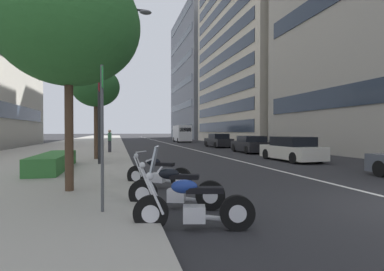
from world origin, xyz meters
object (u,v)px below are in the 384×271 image
at_px(motorcycle_far_end_row, 192,206).
at_px(pedestrian_on_plaza, 110,141).
at_px(car_mid_block_traffic, 292,149).
at_px(parking_sign_by_curb, 102,125).
at_px(car_far_down_avenue, 251,145).
at_px(car_approaching_light, 218,141).
at_px(motorcycle_mid_row, 175,190).
at_px(street_tree_mid_sidewalk, 96,87).
at_px(street_tree_far_plaza, 68,25).
at_px(delivery_van_ahead, 182,133).
at_px(motorcycle_nearest_camera, 158,174).
at_px(street_lamp_with_banners, 108,68).

relative_size(motorcycle_far_end_row, pedestrian_on_plaza, 1.23).
height_order(car_mid_block_traffic, parking_sign_by_curb, parking_sign_by_curb).
xyz_separation_m(car_far_down_avenue, car_approaching_light, (8.34, -0.15, 0.04)).
bearing_deg(motorcycle_mid_row, pedestrian_on_plaza, -63.00).
distance_m(parking_sign_by_curb, street_tree_mid_sidewalk, 11.93).
bearing_deg(street_tree_far_plaza, street_tree_mid_sidewalk, -0.29).
xyz_separation_m(car_mid_block_traffic, delivery_van_ahead, (30.83, -0.08, 0.73)).
height_order(car_far_down_avenue, pedestrian_on_plaza, pedestrian_on_plaza).
distance_m(motorcycle_far_end_row, car_far_down_avenue, 19.27).
bearing_deg(street_tree_far_plaza, motorcycle_far_end_row, -144.10).
bearing_deg(pedestrian_on_plaza, car_mid_block_traffic, 139.80).
relative_size(motorcycle_far_end_row, motorcycle_nearest_camera, 1.13).
bearing_deg(pedestrian_on_plaza, parking_sign_by_curb, 88.18).
relative_size(motorcycle_nearest_camera, street_lamp_with_banners, 0.24).
xyz_separation_m(street_tree_far_plaza, street_tree_mid_sidewalk, (9.30, -0.05, -0.29)).
bearing_deg(parking_sign_by_curb, car_approaching_light, -23.86).
bearing_deg(street_tree_mid_sidewalk, parking_sign_by_curb, -175.55).
bearing_deg(motorcycle_nearest_camera, car_mid_block_traffic, -109.09).
bearing_deg(parking_sign_by_curb, motorcycle_mid_row, -75.29).
height_order(car_approaching_light, street_tree_mid_sidewalk, street_tree_mid_sidewalk).
distance_m(car_far_down_avenue, delivery_van_ahead, 24.21).
bearing_deg(car_far_down_avenue, car_approaching_light, 1.58).
xyz_separation_m(motorcycle_far_end_row, parking_sign_by_curb, (1.07, 1.53, 1.42)).
bearing_deg(car_approaching_light, street_lamp_with_banners, 142.54).
height_order(motorcycle_nearest_camera, street_tree_mid_sidewalk, street_tree_mid_sidewalk).
relative_size(delivery_van_ahead, street_tree_mid_sidewalk, 1.14).
xyz_separation_m(motorcycle_far_end_row, delivery_van_ahead, (41.20, -8.59, 0.97)).
relative_size(motorcycle_nearest_camera, delivery_van_ahead, 0.31).
bearing_deg(motorcycle_nearest_camera, street_tree_far_plaza, 49.46).
relative_size(parking_sign_by_curb, street_tree_mid_sidewalk, 0.55).
bearing_deg(parking_sign_by_curb, motorcycle_far_end_row, -125.00).
height_order(delivery_van_ahead, street_lamp_with_banners, street_lamp_with_banners).
bearing_deg(pedestrian_on_plaza, motorcycle_far_end_row, 92.90).
distance_m(parking_sign_by_curb, street_lamp_with_banners, 9.44).
bearing_deg(parking_sign_by_curb, motorcycle_nearest_camera, -26.06).
distance_m(motorcycle_far_end_row, parking_sign_by_curb, 2.34).
bearing_deg(motorcycle_far_end_row, car_far_down_avenue, -104.44).
distance_m(motorcycle_mid_row, motorcycle_nearest_camera, 2.60).
height_order(motorcycle_mid_row, street_tree_far_plaza, street_tree_far_plaza).
distance_m(car_mid_block_traffic, pedestrian_on_plaza, 13.02).
relative_size(motorcycle_far_end_row, car_approaching_light, 0.48).
height_order(motorcycle_far_end_row, car_mid_block_traffic, motorcycle_far_end_row).
bearing_deg(street_tree_far_plaza, car_mid_block_traffic, -57.76).
bearing_deg(motorcycle_mid_row, street_tree_far_plaza, -17.57).
height_order(car_mid_block_traffic, pedestrian_on_plaza, pedestrian_on_plaza).
relative_size(car_approaching_light, street_tree_far_plaza, 0.73).
height_order(car_mid_block_traffic, delivery_van_ahead, delivery_van_ahead).
bearing_deg(motorcycle_far_end_row, motorcycle_nearest_camera, -75.56).
height_order(motorcycle_far_end_row, car_far_down_avenue, motorcycle_far_end_row).
bearing_deg(street_lamp_with_banners, pedestrian_on_plaza, 0.96).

